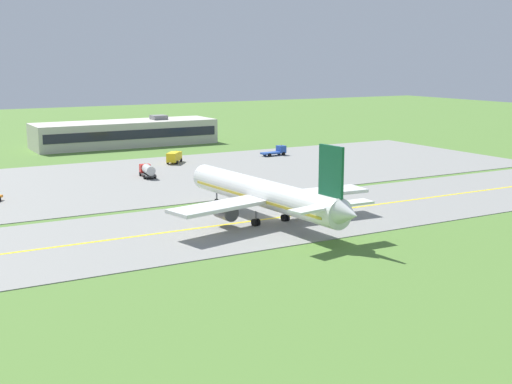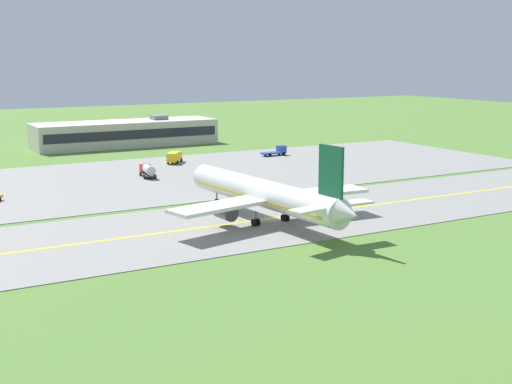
{
  "view_description": "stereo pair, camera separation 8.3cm",
  "coord_description": "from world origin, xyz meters",
  "px_view_note": "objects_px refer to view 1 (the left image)",
  "views": [
    {
      "loc": [
        -50.23,
        -84.42,
        23.41
      ],
      "look_at": [
        -1.6,
        1.54,
        4.0
      ],
      "focal_mm": 47.95,
      "sensor_mm": 36.0,
      "label": 1
    },
    {
      "loc": [
        -50.15,
        -84.46,
        23.41
      ],
      "look_at": [
        -1.6,
        1.54,
        4.0
      ],
      "focal_mm": 47.95,
      "sensor_mm": 36.0,
      "label": 2
    }
  ],
  "objects_px": {
    "airplane_lead": "(265,194)",
    "service_truck_pushback": "(277,151)",
    "service_truck_fuel": "(148,170)",
    "service_truck_baggage": "(174,157)"
  },
  "relations": [
    {
      "from": "airplane_lead",
      "to": "service_truck_pushback",
      "type": "xyz_separation_m",
      "value": [
        37.06,
        57.69,
        -2.95
      ]
    },
    {
      "from": "service_truck_fuel",
      "to": "service_truck_pushback",
      "type": "relative_size",
      "value": 0.95
    },
    {
      "from": "service_truck_baggage",
      "to": "airplane_lead",
      "type": "bearing_deg",
      "value": -100.12
    },
    {
      "from": "airplane_lead",
      "to": "service_truck_pushback",
      "type": "relative_size",
      "value": 6.09
    },
    {
      "from": "airplane_lead",
      "to": "service_truck_pushback",
      "type": "bearing_deg",
      "value": 57.28
    },
    {
      "from": "service_truck_fuel",
      "to": "service_truck_pushback",
      "type": "height_order",
      "value": "service_truck_fuel"
    },
    {
      "from": "service_truck_pushback",
      "to": "airplane_lead",
      "type": "bearing_deg",
      "value": -122.72
    },
    {
      "from": "airplane_lead",
      "to": "service_truck_baggage",
      "type": "xyz_separation_m",
      "value": [
        10.45,
        58.54,
        -2.6
      ]
    },
    {
      "from": "airplane_lead",
      "to": "service_truck_fuel",
      "type": "distance_m",
      "value": 43.74
    },
    {
      "from": "airplane_lead",
      "to": "service_truck_pushback",
      "type": "height_order",
      "value": "airplane_lead"
    }
  ]
}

